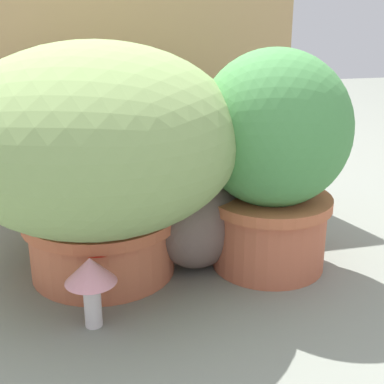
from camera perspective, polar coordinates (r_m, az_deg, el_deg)
ground_plane at (r=1.14m, az=-6.34°, el=-10.59°), size 6.00×6.00×0.00m
cardboard_backdrop at (r=1.52m, az=-9.10°, el=11.01°), size 1.07×0.03×0.70m
grass_planter at (r=1.13m, az=-10.16°, el=4.61°), size 0.60×0.60×0.50m
leafy_planter at (r=1.16m, az=8.66°, el=3.95°), size 0.33×0.33×0.49m
cat at (r=1.21m, az=1.58°, el=-2.14°), size 0.36×0.30×0.32m
mushroom_ornament_pink at (r=0.99m, az=-10.82°, el=-8.87°), size 0.10×0.10×0.14m
mushroom_ornament_red at (r=1.09m, az=-10.00°, el=-5.24°), size 0.11×0.11×0.16m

